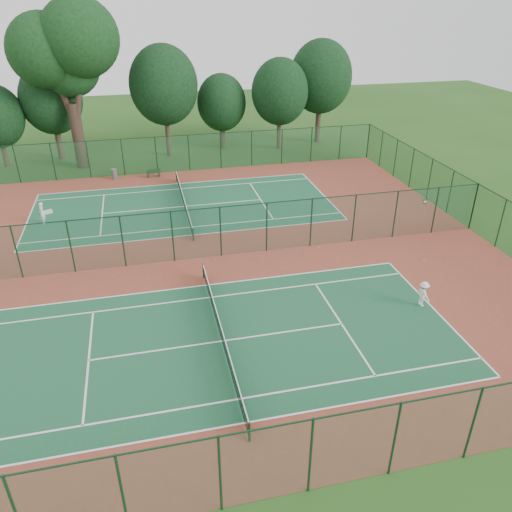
{
  "coord_description": "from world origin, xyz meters",
  "views": [
    {
      "loc": [
        -2.89,
        -28.82,
        15.59
      ],
      "look_at": [
        3.07,
        -3.48,
        1.6
      ],
      "focal_mm": 35.0,
      "sensor_mm": 36.0,
      "label": 1
    }
  ],
  "objects_px": {
    "player_near": "(423,294)",
    "player_far": "(42,213)",
    "big_tree": "(65,49)",
    "trash_bin": "(114,174)",
    "bench": "(153,173)",
    "kit_bag": "(47,212)"
  },
  "relations": [
    {
      "from": "bench",
      "to": "trash_bin",
      "type": "bearing_deg",
      "value": 167.05
    },
    {
      "from": "player_near",
      "to": "big_tree",
      "type": "distance_m",
      "value": 37.48
    },
    {
      "from": "player_near",
      "to": "kit_bag",
      "type": "distance_m",
      "value": 28.64
    },
    {
      "from": "bench",
      "to": "kit_bag",
      "type": "height_order",
      "value": "bench"
    },
    {
      "from": "big_tree",
      "to": "player_near",
      "type": "bearing_deg",
      "value": -56.53
    },
    {
      "from": "player_near",
      "to": "bench",
      "type": "bearing_deg",
      "value": 17.53
    },
    {
      "from": "trash_bin",
      "to": "bench",
      "type": "distance_m",
      "value": 3.54
    },
    {
      "from": "player_near",
      "to": "bench",
      "type": "relative_size",
      "value": 1.12
    },
    {
      "from": "kit_bag",
      "to": "trash_bin",
      "type": "bearing_deg",
      "value": 30.98
    },
    {
      "from": "player_near",
      "to": "player_far",
      "type": "height_order",
      "value": "player_far"
    },
    {
      "from": "player_far",
      "to": "bench",
      "type": "relative_size",
      "value": 1.23
    },
    {
      "from": "bench",
      "to": "big_tree",
      "type": "height_order",
      "value": "big_tree"
    },
    {
      "from": "bench",
      "to": "player_near",
      "type": "bearing_deg",
      "value": -70.19
    },
    {
      "from": "kit_bag",
      "to": "big_tree",
      "type": "relative_size",
      "value": 0.05
    },
    {
      "from": "player_far",
      "to": "kit_bag",
      "type": "bearing_deg",
      "value": 168.15
    },
    {
      "from": "bench",
      "to": "big_tree",
      "type": "xyz_separation_m",
      "value": [
        -6.54,
        4.9,
        10.38
      ]
    },
    {
      "from": "trash_bin",
      "to": "kit_bag",
      "type": "relative_size",
      "value": 1.29
    },
    {
      "from": "kit_bag",
      "to": "big_tree",
      "type": "height_order",
      "value": "big_tree"
    },
    {
      "from": "player_far",
      "to": "big_tree",
      "type": "relative_size",
      "value": 0.11
    },
    {
      "from": "player_far",
      "to": "big_tree",
      "type": "bearing_deg",
      "value": 160.58
    },
    {
      "from": "player_near",
      "to": "big_tree",
      "type": "relative_size",
      "value": 0.1
    },
    {
      "from": "player_far",
      "to": "player_near",
      "type": "bearing_deg",
      "value": 42.33
    }
  ]
}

